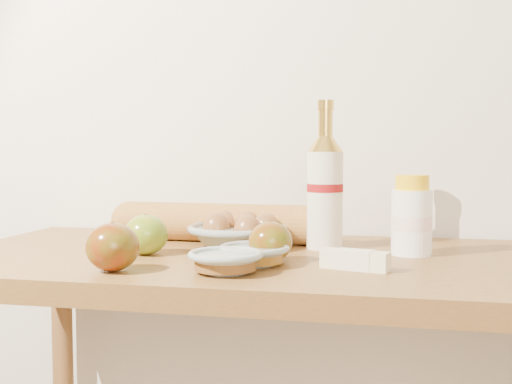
% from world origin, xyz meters
% --- Properties ---
extents(back_wall, '(3.50, 0.02, 2.60)m').
position_xyz_m(back_wall, '(0.00, 1.51, 1.30)').
color(back_wall, silver).
rests_on(back_wall, ground).
extents(table, '(1.20, 0.60, 0.90)m').
position_xyz_m(table, '(0.00, 1.18, 0.78)').
color(table, olive).
rests_on(table, ground).
extents(bourbon_bottle, '(0.09, 0.09, 0.29)m').
position_xyz_m(bourbon_bottle, '(0.11, 1.28, 1.02)').
color(bourbon_bottle, beige).
rests_on(bourbon_bottle, table).
extents(cream_bottle, '(0.10, 0.10, 0.15)m').
position_xyz_m(cream_bottle, '(0.28, 1.24, 0.97)').
color(cream_bottle, white).
rests_on(cream_bottle, table).
extents(egg_bowl, '(0.26, 0.26, 0.07)m').
position_xyz_m(egg_bowl, '(-0.06, 1.25, 0.93)').
color(egg_bowl, gray).
rests_on(egg_bowl, table).
extents(baguette, '(0.50, 0.10, 0.08)m').
position_xyz_m(baguette, '(-0.12, 1.32, 0.94)').
color(baguette, '#BD8139').
rests_on(baguette, table).
extents(apple_yellowgreen, '(0.10, 0.10, 0.08)m').
position_xyz_m(apple_yellowgreen, '(-0.21, 1.13, 0.94)').
color(apple_yellowgreen, olive).
rests_on(apple_yellowgreen, table).
extents(apple_redgreen_front, '(0.10, 0.10, 0.08)m').
position_xyz_m(apple_redgreen_front, '(-0.20, 0.97, 0.94)').
color(apple_redgreen_front, '#830707').
rests_on(apple_redgreen_front, table).
extents(apple_redgreen_right, '(0.10, 0.10, 0.07)m').
position_xyz_m(apple_redgreen_right, '(0.03, 1.11, 0.94)').
color(apple_redgreen_right, maroon).
rests_on(apple_redgreen_right, table).
extents(sugar_bowl, '(0.15, 0.15, 0.04)m').
position_xyz_m(sugar_bowl, '(-0.02, 1.00, 0.92)').
color(sugar_bowl, gray).
rests_on(sugar_bowl, table).
extents(syrup_bowl, '(0.16, 0.16, 0.03)m').
position_xyz_m(syrup_bowl, '(0.01, 1.07, 0.92)').
color(syrup_bowl, gray).
rests_on(syrup_bowl, table).
extents(butter_stick, '(0.12, 0.06, 0.03)m').
position_xyz_m(butter_stick, '(0.18, 1.07, 0.92)').
color(butter_stick, beige).
rests_on(butter_stick, table).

